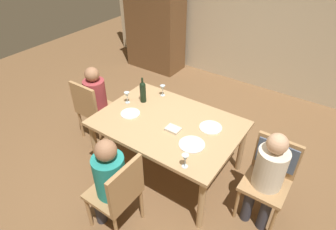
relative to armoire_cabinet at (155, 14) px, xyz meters
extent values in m
plane|color=brown|center=(1.92, -2.32, -1.10)|extent=(10.00, 10.00, 0.00)
cube|color=beige|center=(1.92, 0.45, 0.25)|extent=(6.40, 0.12, 2.70)
cube|color=brown|center=(0.00, 0.00, -0.05)|extent=(1.10, 0.56, 2.10)
cube|color=tan|center=(1.92, -2.32, -0.38)|extent=(1.63, 1.14, 0.04)
cylinder|color=tan|center=(1.17, -2.82, -0.75)|extent=(0.07, 0.07, 0.70)
cylinder|color=tan|center=(2.66, -2.82, -0.75)|extent=(0.07, 0.07, 0.70)
cylinder|color=tan|center=(1.17, -1.82, -0.75)|extent=(0.07, 0.07, 0.70)
cylinder|color=tan|center=(2.66, -1.82, -0.75)|extent=(0.07, 0.07, 0.70)
cylinder|color=#A87F51|center=(3.30, -2.51, -0.88)|extent=(0.04, 0.04, 0.44)
cylinder|color=#A87F51|center=(2.92, -2.51, -0.88)|extent=(0.04, 0.04, 0.44)
cylinder|color=#A87F51|center=(3.30, -2.13, -0.88)|extent=(0.04, 0.04, 0.44)
cylinder|color=#A87F51|center=(2.92, -2.13, -0.88)|extent=(0.04, 0.04, 0.44)
cube|color=#A87F51|center=(3.11, -2.32, -0.64)|extent=(0.44, 0.44, 0.04)
cube|color=#A87F51|center=(3.11, -2.12, -0.40)|extent=(0.44, 0.04, 0.44)
cube|color=#4C5B75|center=(3.11, -2.12, -0.38)|extent=(0.40, 0.07, 0.31)
cylinder|color=#A87F51|center=(1.73, -3.46, -0.88)|extent=(0.04, 0.04, 0.44)
cylinder|color=#A87F51|center=(1.73, -3.08, -0.88)|extent=(0.04, 0.04, 0.44)
cylinder|color=#A87F51|center=(2.11, -3.08, -0.88)|extent=(0.04, 0.04, 0.44)
cube|color=#A87F51|center=(1.92, -3.27, -0.64)|extent=(0.44, 0.44, 0.04)
cube|color=#A87F51|center=(2.12, -3.27, -0.40)|extent=(0.04, 0.44, 0.44)
cylinder|color=#A87F51|center=(0.53, -2.13, -0.88)|extent=(0.04, 0.04, 0.44)
cylinder|color=#A87F51|center=(0.91, -2.13, -0.88)|extent=(0.04, 0.04, 0.44)
cylinder|color=#A87F51|center=(0.53, -2.51, -0.88)|extent=(0.04, 0.04, 0.44)
cylinder|color=#A87F51|center=(0.91, -2.51, -0.88)|extent=(0.04, 0.04, 0.44)
cube|color=#A87F51|center=(0.72, -2.32, -0.64)|extent=(0.44, 0.44, 0.04)
cube|color=#A87F51|center=(0.72, -2.52, -0.40)|extent=(0.44, 0.04, 0.44)
cylinder|color=#33333D|center=(3.20, -2.46, -0.87)|extent=(0.11, 0.11, 0.46)
cylinder|color=#33333D|center=(3.03, -2.46, -0.87)|extent=(0.11, 0.11, 0.46)
cylinder|color=beige|center=(3.11, -2.32, -0.41)|extent=(0.29, 0.29, 0.45)
sphere|color=tan|center=(3.11, -2.32, -0.09)|extent=(0.20, 0.20, 0.20)
cylinder|color=#33333D|center=(1.78, -3.36, -0.87)|extent=(0.11, 0.11, 0.46)
cylinder|color=#33333D|center=(1.78, -3.18, -0.87)|extent=(0.11, 0.11, 0.46)
cylinder|color=teal|center=(1.92, -3.27, -0.41)|extent=(0.30, 0.30, 0.46)
sphere|color=#996B4C|center=(1.92, -3.27, -0.08)|extent=(0.20, 0.20, 0.20)
cylinder|color=#33333D|center=(0.63, -2.19, -0.87)|extent=(0.11, 0.11, 0.46)
cylinder|color=#33333D|center=(0.81, -2.19, -0.87)|extent=(0.11, 0.11, 0.46)
cylinder|color=#9E383D|center=(0.72, -2.32, -0.42)|extent=(0.29, 0.29, 0.44)
sphere|color=#996B4C|center=(0.72, -2.32, -0.10)|extent=(0.19, 0.19, 0.19)
cylinder|color=black|center=(1.41, -2.14, -0.25)|extent=(0.08, 0.08, 0.22)
sphere|color=black|center=(1.41, -2.14, -0.13)|extent=(0.08, 0.08, 0.08)
cylinder|color=black|center=(1.41, -2.14, -0.07)|extent=(0.03, 0.03, 0.09)
cylinder|color=silver|center=(1.26, -2.27, -0.36)|extent=(0.06, 0.06, 0.00)
cylinder|color=silver|center=(1.26, -2.27, -0.32)|extent=(0.01, 0.01, 0.07)
cone|color=silver|center=(1.26, -2.27, -0.25)|extent=(0.07, 0.07, 0.07)
cylinder|color=silver|center=(1.53, -1.88, -0.36)|extent=(0.06, 0.06, 0.00)
cylinder|color=silver|center=(1.53, -1.88, -0.32)|extent=(0.01, 0.01, 0.07)
cone|color=silver|center=(1.53, -1.88, -0.25)|extent=(0.07, 0.07, 0.07)
cylinder|color=silver|center=(2.45, -2.80, -0.36)|extent=(0.06, 0.06, 0.00)
cylinder|color=silver|center=(2.45, -2.80, -0.32)|extent=(0.01, 0.01, 0.07)
cone|color=silver|center=(2.45, -2.80, -0.25)|extent=(0.07, 0.07, 0.07)
cylinder|color=silver|center=(2.34, -2.50, -0.35)|extent=(0.27, 0.27, 0.01)
cylinder|color=white|center=(2.37, -2.14, -0.35)|extent=(0.25, 0.25, 0.01)
cylinder|color=white|center=(1.46, -2.45, -0.35)|extent=(0.23, 0.23, 0.01)
cube|color=beige|center=(2.05, -2.41, -0.34)|extent=(0.16, 0.12, 0.03)
camera|label=1|loc=(3.40, -4.46, 1.61)|focal=30.37mm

